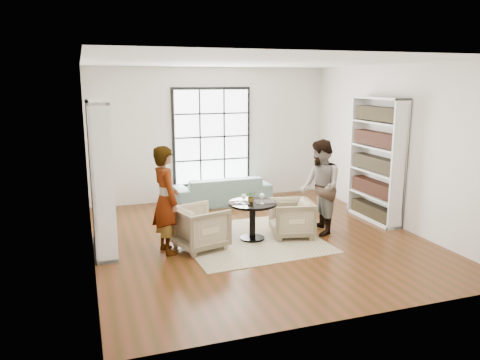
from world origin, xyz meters
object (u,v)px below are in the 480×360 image
object	(u,v)px
armchair_left	(200,227)
person_right	(320,187)
sofa	(222,190)
wine_glass_left	(244,197)
pedestal_table	(252,213)
wine_glass_right	(262,196)
armchair_right	(291,218)
person_left	(166,200)
flower_centerpiece	(251,196)

from	to	relation	value
armchair_left	person_right	bearing A→B (deg)	-105.04
sofa	wine_glass_left	distance (m)	2.63
pedestal_table	armchair_left	size ratio (longest dim) A/B	1.07
person_right	wine_glass_right	xyz separation A→B (m)	(-1.14, -0.09, -0.05)
sofa	person_right	distance (m)	2.81
armchair_right	wine_glass_left	distance (m)	1.01
armchair_right	wine_glass_right	size ratio (longest dim) A/B	3.90
wine_glass_left	wine_glass_right	distance (m)	0.31
armchair_left	sofa	bearing A→B (deg)	-40.59
wine_glass_left	person_right	bearing A→B (deg)	0.52
pedestal_table	armchair_right	bearing A→B (deg)	-4.27
armchair_left	wine_glass_right	bearing A→B (deg)	-107.71
sofa	wine_glass_left	size ratio (longest dim) A/B	11.57
armchair_left	wine_glass_right	xyz separation A→B (m)	(1.08, -0.02, 0.44)
wine_glass_left	wine_glass_right	xyz separation A→B (m)	(0.30, -0.07, 0.00)
pedestal_table	person_left	world-z (taller)	person_left
wine_glass_left	wine_glass_right	size ratio (longest dim) A/B	0.99
person_left	armchair_left	bearing A→B (deg)	-100.22
sofa	wine_glass_right	distance (m)	2.68
flower_centerpiece	person_left	bearing A→B (deg)	-173.42
armchair_left	wine_glass_left	world-z (taller)	wine_glass_left
armchair_left	person_left	bearing A→B (deg)	73.13
pedestal_table	armchair_right	distance (m)	0.73
pedestal_table	person_right	distance (m)	1.32
person_right	flower_centerpiece	size ratio (longest dim) A/B	9.01
pedestal_table	wine_glass_left	xyz separation A→B (m)	(-0.18, -0.07, 0.31)
armchair_right	person_right	distance (m)	0.76
pedestal_table	sofa	bearing A→B (deg)	85.49
person_left	flower_centerpiece	distance (m)	1.51
person_left	wine_glass_right	world-z (taller)	person_left
pedestal_table	wine_glass_left	size ratio (longest dim) A/B	4.53
person_left	sofa	bearing A→B (deg)	-43.23
person_right	wine_glass_left	xyz separation A→B (m)	(-1.44, -0.01, -0.05)
flower_centerpiece	sofa	bearing A→B (deg)	85.20
armchair_left	flower_centerpiece	bearing A→B (deg)	-96.51
sofa	armchair_right	world-z (taller)	armchair_right
pedestal_table	wine_glass_right	xyz separation A→B (m)	(0.12, -0.14, 0.31)
armchair_left	person_right	size ratio (longest dim) A/B	0.46
person_left	armchair_right	bearing A→B (deg)	-98.39
person_left	wine_glass_left	distance (m)	1.32
armchair_left	person_right	world-z (taller)	person_right
pedestal_table	sofa	world-z (taller)	pedestal_table
flower_centerpiece	wine_glass_left	bearing A→B (deg)	-146.33
pedestal_table	armchair_right	xyz separation A→B (m)	(0.71, -0.05, -0.16)
pedestal_table	person_left	size ratio (longest dim) A/B	0.48
armchair_right	person_right	bearing A→B (deg)	101.92
armchair_left	wine_glass_right	distance (m)	1.16
armchair_right	person_right	world-z (taller)	person_right
person_right	sofa	bearing A→B (deg)	-147.43
armchair_left	armchair_right	bearing A→B (deg)	-104.43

